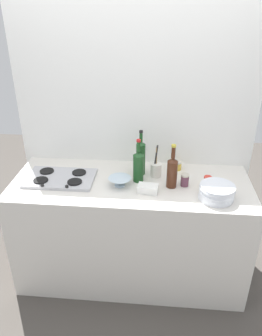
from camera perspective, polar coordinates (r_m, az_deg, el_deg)
ground_plane at (r=3.02m, az=0.00°, el=-17.36°), size 6.00×6.00×0.00m
counter_block at (r=2.72m, az=0.00°, el=-10.67°), size 1.80×0.70×0.90m
backsplash_panel at (r=2.72m, az=0.72°, el=5.07°), size 1.90×0.06×2.19m
stovetop_hob at (r=2.55m, az=-12.15°, el=-1.72°), size 0.51×0.32×0.04m
plate_stack at (r=2.33m, az=14.66°, el=-4.08°), size 0.24×0.25×0.10m
wine_bottle_leftmost at (r=2.37m, az=7.16°, el=-0.56°), size 0.08×0.08×0.33m
wine_bottle_mid_left at (r=2.43m, az=1.28°, el=0.42°), size 0.08×0.08×0.34m
wine_bottle_mid_right at (r=2.52m, az=1.70°, el=1.92°), size 0.07×0.07×0.36m
mixing_bowl at (r=2.41m, az=-1.96°, el=-2.35°), size 0.17×0.17×0.07m
butter_dish at (r=2.34m, az=2.97°, el=-3.61°), size 0.15×0.10×0.06m
utensil_crock at (r=2.53m, az=4.36°, el=-0.19°), size 0.08×0.08×0.27m
condiment_jar_front at (r=2.45m, az=13.13°, el=-2.34°), size 0.06×0.06×0.09m
condiment_jar_rear at (r=2.66m, az=8.07°, el=0.46°), size 0.07×0.07×0.07m
condiment_jar_spare at (r=2.44m, az=9.33°, el=-2.06°), size 0.06×0.06×0.09m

